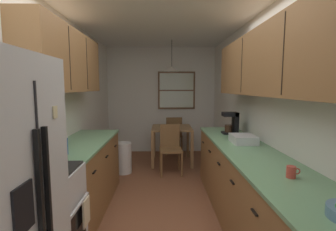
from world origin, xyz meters
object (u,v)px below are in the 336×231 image
mug_by_coffeemaker (291,172)px  dish_rack (243,139)px  microwave_over_range (12,75)px  coffee_maker (232,123)px  stove_range (37,225)px  trash_bin (123,158)px  dining_table (172,133)px  dining_chair_far (173,134)px  storage_canister (62,145)px  dining_chair_near (170,146)px

mug_by_coffeemaker → dish_rack: size_ratio=0.31×
microwave_over_range → coffee_maker: (2.17, 1.69, -0.61)m
stove_range → microwave_over_range: 1.22m
stove_range → microwave_over_range: bearing=180.0°
stove_range → trash_bin: stove_range is taller
stove_range → coffee_maker: bearing=39.4°
dining_table → dining_chair_far: bearing=84.1°
dining_table → trash_bin: 1.17m
storage_canister → mug_by_coffeemaker: storage_canister is taller
dining_chair_far → coffee_maker: size_ratio=2.79×
dining_table → dish_rack: (0.81, -2.11, 0.32)m
coffee_maker → microwave_over_range: bearing=-142.1°
dining_chair_near → mug_by_coffeemaker: mug_by_coffeemaker is taller
dining_table → mug_by_coffeemaker: 3.41m
stove_range → storage_canister: size_ratio=5.73×
trash_bin → storage_canister: 2.13m
microwave_over_range → dining_table: bearing=67.4°
storage_canister → dining_chair_far: bearing=68.4°
dining_chair_far → storage_canister: bearing=-111.6°
dining_chair_far → mug_by_coffeemaker: 4.02m
stove_range → dining_table: size_ratio=1.29×
coffee_maker → mug_by_coffeemaker: 1.81m
dining_chair_near → coffee_maker: (0.89, -0.86, 0.57)m
mug_by_coffeemaker → dish_rack: bearing=89.2°
stove_range → trash_bin: bearing=83.4°
trash_bin → storage_canister: bearing=-98.6°
microwave_over_range → dining_table: 3.61m
storage_canister → stove_range: bearing=-89.4°
coffee_maker → mug_by_coffeemaker: coffee_maker is taller
storage_canister → dish_rack: bearing=13.6°
stove_range → dining_chair_near: 2.81m
dining_table → trash_bin: size_ratio=1.50×
stove_range → coffee_maker: size_ratio=3.41×
trash_bin → dish_rack: dish_rack is taller
dining_table → storage_canister: storage_canister is taller
dining_table → stove_range: bearing=-110.9°
storage_canister → trash_bin: bearing=81.4°
microwave_over_range → storage_canister: microwave_over_range is taller
microwave_over_range → dining_chair_far: (1.39, 3.82, -1.18)m
dining_chair_near → coffee_maker: size_ratio=2.79×
microwave_over_range → dining_table: (1.33, 3.19, -1.05)m
stove_range → dining_chair_near: stove_range is taller
mug_by_coffeemaker → dish_rack: (0.02, 1.18, 0.00)m
storage_canister → dish_rack: size_ratio=0.56×
dining_table → dining_chair_near: dining_chair_near is taller
dining_chair_near → storage_canister: storage_canister is taller
microwave_over_range → dish_rack: bearing=26.6°
dining_chair_near → mug_by_coffeemaker: 2.83m
dining_table → coffee_maker: bearing=-60.5°
dining_chair_near → dish_rack: size_ratio=2.65×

